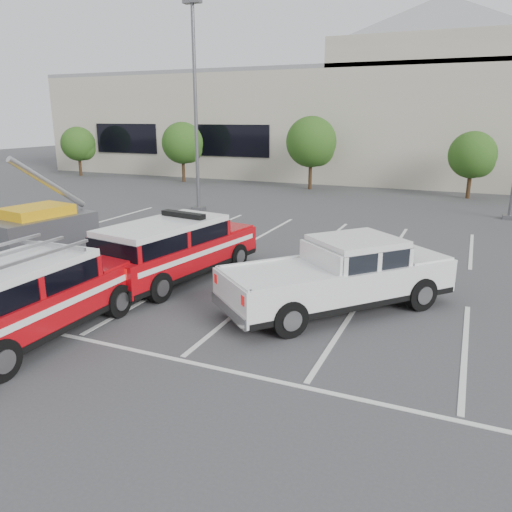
{
  "coord_description": "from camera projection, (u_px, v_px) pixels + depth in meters",
  "views": [
    {
      "loc": [
        5.15,
        -10.75,
        4.85
      ],
      "look_at": [
        -0.2,
        1.62,
        1.05
      ],
      "focal_mm": 35.0,
      "sensor_mm": 36.0,
      "label": 1
    }
  ],
  "objects": [
    {
      "name": "stall_markings",
      "position": [
        295.0,
        265.0,
        16.75
      ],
      "size": [
        23.0,
        15.0,
        0.01
      ],
      "primitive_type": "cube",
      "color": "silver",
      "rests_on": "ground"
    },
    {
      "name": "utility_rig",
      "position": [
        35.0,
        228.0,
        19.11
      ],
      "size": [
        4.0,
        4.26,
        3.47
      ],
      "rotation": [
        0.0,
        0.0,
        -0.17
      ],
      "color": "#59595E",
      "rests_on": "ground"
    },
    {
      "name": "tree_mid_right",
      "position": [
        474.0,
        157.0,
        29.63
      ],
      "size": [
        2.77,
        2.77,
        3.99
      ],
      "color": "#3F2B19",
      "rests_on": "ground"
    },
    {
      "name": "white_pickup",
      "position": [
        339.0,
        282.0,
        12.81
      ],
      "size": [
        5.55,
        5.88,
        1.85
      ],
      "rotation": [
        0.0,
        0.0,
        -0.73
      ],
      "color": "silver",
      "rests_on": "ground"
    },
    {
      "name": "tree_far_left",
      "position": [
        79.0,
        145.0,
        41.09
      ],
      "size": [
        2.77,
        2.77,
        3.99
      ],
      "color": "#3F2B19",
      "rests_on": "ground"
    },
    {
      "name": "ladder_suv",
      "position": [
        27.0,
        303.0,
        11.04
      ],
      "size": [
        2.13,
        5.35,
        2.1
      ],
      "rotation": [
        0.0,
        0.0,
        -0.01
      ],
      "color": "#A3070E",
      "rests_on": "ground"
    },
    {
      "name": "fire_chief_suv",
      "position": [
        174.0,
        253.0,
        15.16
      ],
      "size": [
        2.99,
        5.98,
        2.01
      ],
      "rotation": [
        0.0,
        0.0,
        -0.17
      ],
      "color": "#A3070E",
      "rests_on": "ground"
    },
    {
      "name": "tree_left",
      "position": [
        184.0,
        144.0,
        37.19
      ],
      "size": [
        3.07,
        3.07,
        4.42
      ],
      "color": "#3F2B19",
      "rests_on": "ground"
    },
    {
      "name": "convention_building",
      "position": [
        411.0,
        117.0,
        39.57
      ],
      "size": [
        60.0,
        16.99,
        13.2
      ],
      "color": "beige",
      "rests_on": "ground"
    },
    {
      "name": "light_pole_left",
      "position": [
        196.0,
        109.0,
        25.03
      ],
      "size": [
        0.9,
        0.6,
        10.24
      ],
      "color": "#59595E",
      "rests_on": "ground"
    },
    {
      "name": "ground",
      "position": [
        238.0,
        312.0,
        12.78
      ],
      "size": [
        120.0,
        120.0,
        0.0
      ],
      "primitive_type": "plane",
      "color": "#3C3C3F",
      "rests_on": "ground"
    },
    {
      "name": "tree_mid_left",
      "position": [
        313.0,
        144.0,
        33.3
      ],
      "size": [
        3.37,
        3.37,
        4.85
      ],
      "color": "#3F2B19",
      "rests_on": "ground"
    }
  ]
}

